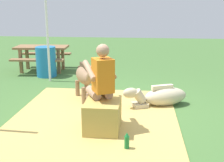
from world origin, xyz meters
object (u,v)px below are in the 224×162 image
Objects in this scene: hay_bale at (103,116)px; water_barrel at (46,62)px; person_seated at (101,82)px; pony_lying at (161,96)px; soda_bottle at (127,141)px; pony_standing at (86,76)px; tent_pole_right at (47,31)px; picnic_bench at (42,52)px.

hay_bale is 0.81× the size of water_barrel.
person_seated is 1.67× the size of water_barrel.
soda_bottle is at bearing 162.83° from pony_lying.
pony_standing is 4.79× the size of soda_bottle.
pony_standing is 2.07m from tent_pole_right.
person_seated is at bearing 19.10° from hay_bale.
tent_pole_right is (2.82, 1.78, 1.03)m from hay_bale.
water_barrel is at bearing 32.10° from soda_bottle.
pony_standing is 0.79× the size of picnic_bench.
water_barrel is at bearing 37.47° from pony_standing.
tent_pole_right reaches higher than hay_bale.
tent_pole_right reaches higher than water_barrel.
hay_bale is at bearing 142.00° from pony_lying.
soda_bottle is 0.10× the size of tent_pole_right.
picnic_bench reaches higher than hay_bale.
hay_bale reaches higher than soda_bottle.
water_barrel is at bearing -151.59° from picnic_bench.
person_seated is (0.15, 0.05, 0.52)m from hay_bale.
soda_bottle is at bearing -147.21° from tent_pole_right.
tent_pole_right is at bearing 60.37° from pony_lying.
tent_pole_right is 1.62× the size of picnic_bench.
hay_bale is 0.72m from soda_bottle.
person_seated is 5.27× the size of soda_bottle.
person_seated is at bearing -147.95° from water_barrel.
pony_lying is at bearing -119.63° from tent_pole_right.
pony_standing reaches higher than hay_bale.
water_barrel is 0.52× the size of picnic_bench.
soda_bottle is at bearing -148.36° from picnic_bench.
pony_standing is at bearing 25.95° from soda_bottle.
hay_bale is 0.53× the size of pony_standing.
pony_lying is at bearing -43.17° from person_seated.
pony_standing is at bearing -142.53° from water_barrel.
pony_standing reaches higher than water_barrel.
person_seated reaches higher than water_barrel.
water_barrel is at bearing 32.05° from person_seated.
person_seated is 1.08m from soda_bottle.
hay_bale is 0.50× the size of pony_lying.
tent_pole_right is at bearing -152.98° from water_barrel.
picnic_bench is (3.74, 2.29, -0.19)m from person_seated.
picnic_bench is at bearing 28.41° from water_barrel.
person_seated is 4.39m from picnic_bench.
hay_bale is 0.26× the size of tent_pole_right.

